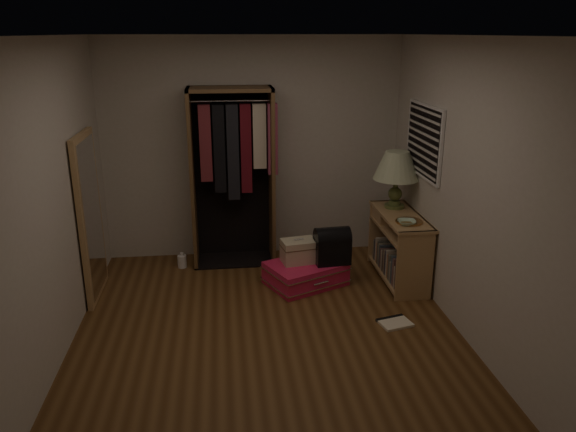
{
  "coord_description": "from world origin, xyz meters",
  "views": [
    {
      "loc": [
        -0.36,
        -4.56,
        2.63
      ],
      "look_at": [
        0.3,
        0.95,
        0.8
      ],
      "focal_mm": 35.0,
      "sensor_mm": 36.0,
      "label": 1
    }
  ],
  "objects_px": {
    "console_bookshelf": "(398,245)",
    "white_jug": "(182,261)",
    "floor_mirror": "(90,217)",
    "open_wardrobe": "(234,161)",
    "pink_suitcase": "(306,273)",
    "black_bag": "(332,245)",
    "table_lamp": "(397,167)",
    "train_case": "(299,251)"
  },
  "relations": [
    {
      "from": "train_case",
      "to": "white_jug",
      "type": "relative_size",
      "value": 2.25
    },
    {
      "from": "black_bag",
      "to": "white_jug",
      "type": "distance_m",
      "value": 1.81
    },
    {
      "from": "table_lamp",
      "to": "black_bag",
      "type": "bearing_deg",
      "value": -158.13
    },
    {
      "from": "console_bookshelf",
      "to": "open_wardrobe",
      "type": "height_order",
      "value": "open_wardrobe"
    },
    {
      "from": "open_wardrobe",
      "to": "black_bag",
      "type": "xyz_separation_m",
      "value": [
        1.01,
        -0.81,
        -0.76
      ]
    },
    {
      "from": "pink_suitcase",
      "to": "train_case",
      "type": "distance_m",
      "value": 0.26
    },
    {
      "from": "open_wardrobe",
      "to": "black_bag",
      "type": "bearing_deg",
      "value": -38.81
    },
    {
      "from": "console_bookshelf",
      "to": "floor_mirror",
      "type": "distance_m",
      "value": 3.27
    },
    {
      "from": "black_bag",
      "to": "floor_mirror",
      "type": "bearing_deg",
      "value": 174.05
    },
    {
      "from": "pink_suitcase",
      "to": "table_lamp",
      "type": "height_order",
      "value": "table_lamp"
    },
    {
      "from": "open_wardrobe",
      "to": "pink_suitcase",
      "type": "height_order",
      "value": "open_wardrobe"
    },
    {
      "from": "console_bookshelf",
      "to": "open_wardrobe",
      "type": "relative_size",
      "value": 0.55
    },
    {
      "from": "floor_mirror",
      "to": "white_jug",
      "type": "height_order",
      "value": "floor_mirror"
    },
    {
      "from": "open_wardrobe",
      "to": "pink_suitcase",
      "type": "distance_m",
      "value": 1.53
    },
    {
      "from": "pink_suitcase",
      "to": "white_jug",
      "type": "bearing_deg",
      "value": 130.8
    },
    {
      "from": "open_wardrobe",
      "to": "white_jug",
      "type": "distance_m",
      "value": 1.32
    },
    {
      "from": "pink_suitcase",
      "to": "train_case",
      "type": "relative_size",
      "value": 2.4
    },
    {
      "from": "open_wardrobe",
      "to": "white_jug",
      "type": "relative_size",
      "value": 11.31
    },
    {
      "from": "open_wardrobe",
      "to": "table_lamp",
      "type": "distance_m",
      "value": 1.84
    },
    {
      "from": "table_lamp",
      "to": "open_wardrobe",
      "type": "bearing_deg",
      "value": 164.09
    },
    {
      "from": "open_wardrobe",
      "to": "floor_mirror",
      "type": "height_order",
      "value": "open_wardrobe"
    },
    {
      "from": "pink_suitcase",
      "to": "black_bag",
      "type": "relative_size",
      "value": 2.43
    },
    {
      "from": "floor_mirror",
      "to": "table_lamp",
      "type": "height_order",
      "value": "floor_mirror"
    },
    {
      "from": "train_case",
      "to": "black_bag",
      "type": "height_order",
      "value": "black_bag"
    },
    {
      "from": "console_bookshelf",
      "to": "white_jug",
      "type": "height_order",
      "value": "console_bookshelf"
    },
    {
      "from": "pink_suitcase",
      "to": "black_bag",
      "type": "height_order",
      "value": "black_bag"
    },
    {
      "from": "train_case",
      "to": "white_jug",
      "type": "bearing_deg",
      "value": 146.18
    },
    {
      "from": "console_bookshelf",
      "to": "white_jug",
      "type": "xyz_separation_m",
      "value": [
        -2.41,
        0.57,
        -0.32
      ]
    },
    {
      "from": "console_bookshelf",
      "to": "train_case",
      "type": "xyz_separation_m",
      "value": [
        -1.11,
        -0.01,
        -0.02
      ]
    },
    {
      "from": "black_bag",
      "to": "table_lamp",
      "type": "bearing_deg",
      "value": 16.85
    },
    {
      "from": "console_bookshelf",
      "to": "black_bag",
      "type": "height_order",
      "value": "console_bookshelf"
    },
    {
      "from": "floor_mirror",
      "to": "table_lamp",
      "type": "relative_size",
      "value": 2.66
    },
    {
      "from": "pink_suitcase",
      "to": "black_bag",
      "type": "xyz_separation_m",
      "value": [
        0.28,
        -0.02,
        0.33
      ]
    },
    {
      "from": "open_wardrobe",
      "to": "pink_suitcase",
      "type": "xyz_separation_m",
      "value": [
        0.72,
        -0.79,
        -1.09
      ]
    },
    {
      "from": "white_jug",
      "to": "open_wardrobe",
      "type": "bearing_deg",
      "value": 14.78
    },
    {
      "from": "open_wardrobe",
      "to": "black_bag",
      "type": "distance_m",
      "value": 1.5
    },
    {
      "from": "train_case",
      "to": "black_bag",
      "type": "bearing_deg",
      "value": -20.24
    },
    {
      "from": "open_wardrobe",
      "to": "floor_mirror",
      "type": "relative_size",
      "value": 1.21
    },
    {
      "from": "white_jug",
      "to": "black_bag",
      "type": "bearing_deg",
      "value": -21.22
    },
    {
      "from": "table_lamp",
      "to": "white_jug",
      "type": "height_order",
      "value": "table_lamp"
    },
    {
      "from": "pink_suitcase",
      "to": "open_wardrobe",
      "type": "bearing_deg",
      "value": 107.73
    },
    {
      "from": "floor_mirror",
      "to": "pink_suitcase",
      "type": "relative_size",
      "value": 1.74
    }
  ]
}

